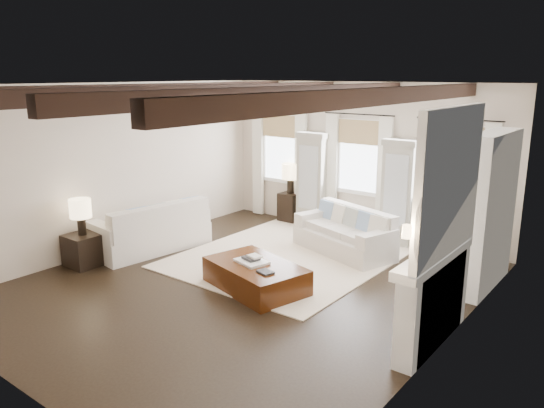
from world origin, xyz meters
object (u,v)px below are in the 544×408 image
Objects in this scene: side_table_back at (290,207)px; sofa_back at (346,235)px; side_table_front at (84,250)px; sofa_left at (153,231)px; ottoman at (256,276)px.

sofa_back is at bearing -28.11° from side_table_back.
sofa_back is 4.85m from side_table_front.
sofa_left is at bearing 76.78° from side_table_front.
sofa_back is 3.75m from sofa_left.
sofa_back is at bearing 35.74° from sofa_left.
sofa_back is 0.94× the size of sofa_left.
side_table_back is (-1.91, 3.60, 0.12)m from ottoman.
sofa_left is 3.49× the size of side_table_back.
ottoman is 2.42× the size of side_table_back.
sofa_back is 2.44m from side_table_back.
side_table_back reaches higher than ottoman.
sofa_left is at bearing -170.79° from ottoman.
sofa_back reaches higher than side_table_back.
sofa_back is 2.47m from ottoman.
sofa_back reaches higher than ottoman.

